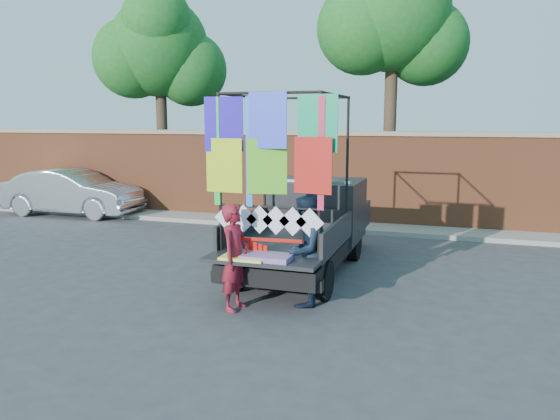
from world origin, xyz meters
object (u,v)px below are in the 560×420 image
(pickup_truck, at_px, (311,224))
(woman, at_px, (235,257))
(sedan, at_px, (72,192))
(man, at_px, (305,251))

(pickup_truck, distance_m, woman, 3.01)
(pickup_truck, relative_size, sedan, 1.23)
(woman, distance_m, man, 1.11)
(sedan, bearing_deg, woman, -130.06)
(sedan, bearing_deg, pickup_truck, -113.41)
(sedan, relative_size, man, 2.45)
(pickup_truck, xyz_separation_m, woman, (-0.41, -2.98, -0.01))
(man, bearing_deg, woman, -47.68)
(pickup_truck, xyz_separation_m, man, (0.56, -2.45, 0.04))
(pickup_truck, height_order, man, pickup_truck)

